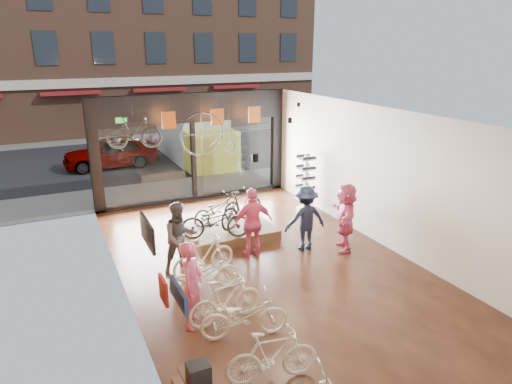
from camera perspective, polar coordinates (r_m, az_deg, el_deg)
ground_plane at (r=11.68m, az=1.67°, el=-9.46°), size 7.00×12.00×0.04m
ceiling at (r=10.49m, az=1.86°, el=9.52°), size 7.00×12.00×0.04m
wall_left at (r=9.93m, az=-16.69°, el=-3.19°), size 0.04×12.00×3.80m
wall_right at (r=12.85m, az=15.89°, el=1.64°), size 0.04×12.00×3.80m
wall_back at (r=6.67m, az=26.85°, el=-15.29°), size 7.00×0.04×3.80m
storefront at (r=16.32m, az=-7.88°, el=5.52°), size 7.00×0.26×3.80m
exit_sign at (r=15.46m, az=-16.52°, el=8.62°), size 0.35×0.06×0.18m
street_road at (r=25.26m, az=-13.97°, el=5.10°), size 30.00×18.00×0.02m
sidewalk_near at (r=17.90m, az=-8.81°, el=0.48°), size 30.00×2.40×0.12m
sidewalk_far at (r=29.11m, az=-15.62°, el=6.74°), size 30.00×2.00×0.12m
opposite_building at (r=31.14m, az=-17.62°, el=20.13°), size 26.00×5.00×14.00m
street_car at (r=21.90m, az=-17.65°, el=4.81°), size 4.17×1.68×1.42m
box_truck at (r=21.64m, az=-7.31°, el=7.03°), size 2.25×6.76×2.66m
floor_bike_1 at (r=7.96m, az=2.03°, el=-19.81°), size 1.64×0.73×0.95m
floor_bike_2 at (r=8.96m, az=-1.47°, el=-15.26°), size 1.78×0.97×0.89m
floor_bike_3 at (r=9.38m, az=-3.84°, el=-13.36°), size 1.64×0.59×0.97m
floor_bike_4 at (r=10.46m, az=-6.46°, el=-10.22°), size 1.66×0.61×0.87m
floor_bike_5 at (r=11.14m, az=-6.55°, el=-8.00°), size 1.73×0.78×1.00m
display_platform at (r=13.40m, az=-3.18°, el=-4.95°), size 2.40×1.80×0.30m
display_bike_left at (r=12.45m, az=-5.09°, el=-3.62°), size 1.99×1.20×0.99m
display_bike_mid at (r=13.26m, az=-1.74°, el=-1.94°), size 1.86×1.28×1.10m
display_bike_right at (r=13.51m, az=-4.92°, el=-2.19°), size 1.70×0.96×0.85m
customer_0 at (r=9.13m, az=-8.04°, el=-11.42°), size 0.74×0.78×1.80m
customer_1 at (r=11.28m, az=-9.47°, el=-5.61°), size 0.92×0.74×1.79m
customer_2 at (r=11.87m, az=-0.41°, el=-3.90°), size 1.11×0.47×1.88m
customer_3 at (r=12.37m, az=6.20°, el=-3.29°), size 1.21×0.76×1.80m
customer_5 at (r=12.52m, az=11.10°, el=-3.08°), size 1.31×1.79×1.87m
sunglasses_rack at (r=15.24m, az=6.18°, el=1.08°), size 0.64×0.56×1.94m
wall_merch at (r=7.14m, az=-10.33°, el=-16.89°), size 0.40×2.40×2.60m
penny_farthing at (r=15.35m, az=-5.70°, el=7.11°), size 1.84×0.06×1.47m
hung_bike at (r=13.86m, az=-15.02°, el=7.22°), size 1.64×0.82×0.95m
jersey_left at (r=15.08m, az=-10.84°, el=8.81°), size 0.45×0.03×0.55m
jersey_mid at (r=15.58m, az=-4.84°, el=9.34°), size 0.45×0.03×0.55m
jersey_right at (r=16.10m, az=-0.20°, el=9.68°), size 0.45×0.03×0.55m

